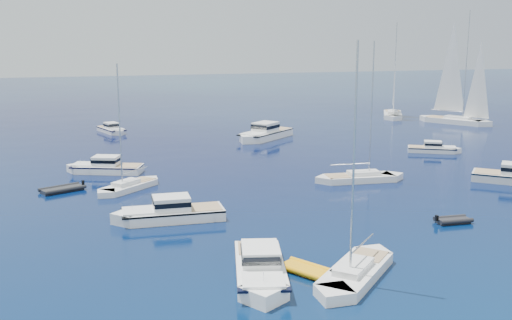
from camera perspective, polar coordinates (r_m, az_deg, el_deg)
The scene contains 15 objects.
ground at distance 42.24m, azimuth 16.53°, elevation -9.27°, with size 400.00×400.00×0.00m, color #082E4F.
motor_cruiser_left at distance 38.05m, azimuth 0.41°, elevation -11.14°, with size 3.03×9.90×2.60m, color white, non-canonical shape.
motor_cruiser_centre at distance 49.88m, azimuth -8.17°, elevation -5.65°, with size 2.99×9.78×2.57m, color silver, non-canonical shape.
motor_cruiser_far_r at distance 81.07m, azimuth 16.42°, elevation 0.70°, with size 2.19×7.16×1.88m, color white, non-canonical shape.
motor_cruiser_far_l at distance 68.29m, azimuth -14.07°, elevation -1.16°, with size 2.77×9.04×2.37m, color white, non-canonical shape.
motor_cruiser_distant at distance 87.94m, azimuth 0.80°, elevation 2.01°, with size 3.59×11.73×3.08m, color white, non-canonical shape.
motor_cruiser_horizon at distance 96.23m, azimuth -13.43°, elevation 2.53°, with size 2.35×7.68×2.01m, color white, non-canonical shape.
sailboat_fore at distance 38.66m, azimuth 9.37°, elevation -10.92°, with size 2.67×10.25×15.07m, color white, non-canonical shape.
sailboat_mid_l at distance 60.32m, azimuth -11.91°, elevation -2.74°, with size 2.24×8.63×12.69m, color silver, non-canonical shape.
sailboat_centre at distance 63.28m, azimuth 9.76°, elevation -1.98°, with size 2.62×10.07×14.80m, color silver, non-canonical shape.
sailboat_sails_r at distance 109.04m, azimuth 18.24°, elevation 3.30°, with size 3.47×13.33×19.60m, color silver, non-canonical shape.
sailboat_sails_far at distance 114.62m, azimuth 12.77°, elevation 3.98°, with size 3.15×12.13×17.83m, color silver, non-canonical shape.
tender_yellow at distance 38.98m, azimuth 4.81°, elevation -10.60°, with size 2.09×3.84×0.95m, color #EFA30E, non-canonical shape.
tender_grey_near at distance 51.23m, azimuth 18.10°, elevation -5.66°, with size 1.70×2.98×0.95m, color black, non-canonical shape.
tender_grey_far at distance 61.31m, azimuth -17.81°, elevation -2.82°, with size 2.30×4.32×0.95m, color black, non-canonical shape.
Camera 1 is at (-21.96, -32.93, 14.74)m, focal length 42.36 mm.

